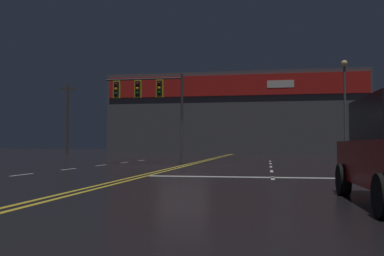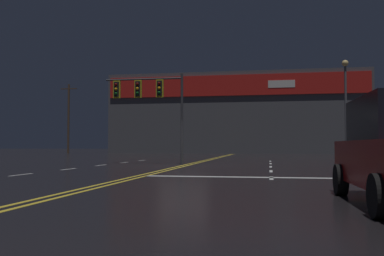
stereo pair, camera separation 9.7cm
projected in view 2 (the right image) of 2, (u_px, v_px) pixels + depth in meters
name	position (u px, v px, depth m)	size (l,w,h in m)	color
ground_plane	(183.00, 166.00, 21.26)	(200.00, 200.00, 0.00)	black
road_markings	(193.00, 167.00, 19.96)	(12.82, 60.00, 0.01)	gold
traffic_signal_median	(148.00, 94.00, 23.71)	(4.44, 0.36, 4.97)	#38383D
traffic_signal_corner_northeast	(359.00, 117.00, 28.84)	(0.42, 0.36, 3.96)	#38383D
streetlight_near_left	(346.00, 94.00, 37.20)	(0.56, 0.56, 8.48)	#59595E
building_backdrop	(237.00, 115.00, 57.70)	(32.87, 10.23, 10.27)	#4C4C51
utility_pole_row	(254.00, 108.00, 51.29)	(44.65, 0.26, 11.78)	#4C3828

